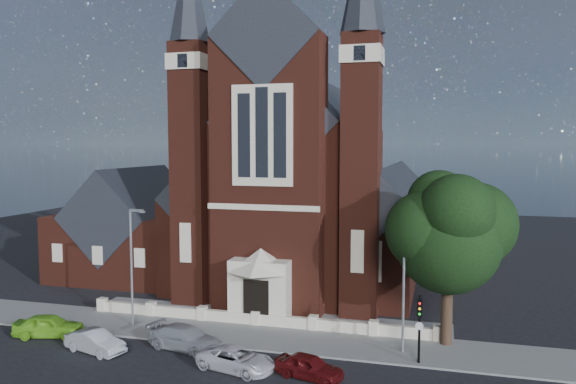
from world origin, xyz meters
name	(u,v)px	position (x,y,z in m)	size (l,w,h in m)	color
ground	(289,294)	(0.00, 15.00, 0.00)	(120.00, 120.00, 0.00)	black
pavement_strip	(246,335)	(0.00, 4.50, 0.00)	(60.00, 5.00, 0.12)	slate
forecourt_paving	(265,317)	(0.00, 8.50, 0.00)	(26.00, 3.00, 0.14)	slate
forecourt_wall	(256,326)	(0.00, 6.50, 0.00)	(24.00, 0.40, 0.90)	beige
church	(311,188)	(0.00, 22.94, 8.19)	(20.01, 34.90, 29.20)	#4F2015
parish_hall	(135,233)	(-16.00, 18.00, 4.01)	(12.00, 12.20, 10.24)	#4F2015
street_tree	(450,235)	(12.60, 5.71, 6.96)	(6.40, 6.60, 10.70)	black
street_lamp_left	(132,261)	(-7.91, 4.00, 4.60)	(1.16, 0.22, 8.09)	gray
street_lamp_right	(405,277)	(10.09, 4.00, 4.60)	(1.16, 0.22, 8.09)	gray
traffic_signal	(419,320)	(11.00, 2.43, 2.58)	(0.28, 0.42, 4.00)	black
car_lime_van	(49,326)	(-12.20, 0.86, 0.74)	(1.75, 4.34, 1.48)	#79C527
car_silver_a	(95,342)	(-7.69, -0.73, 0.66)	(1.39, 3.99, 1.32)	#A9ADB1
car_silver_b	(185,338)	(-2.71, 1.15, 0.71)	(1.99, 4.90, 1.42)	#9D9FA4
car_white_suv	(236,359)	(1.36, -0.97, 0.62)	(2.07, 4.49, 1.25)	white
car_dark_red	(309,366)	(5.47, -0.93, 0.64)	(1.52, 3.77, 1.28)	#590F10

